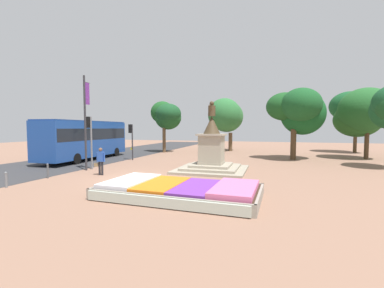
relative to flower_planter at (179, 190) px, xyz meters
name	(u,v)px	position (x,y,z in m)	size (l,w,h in m)	color
ground_plane	(134,178)	(-3.95, 3.06, -0.28)	(88.62, 88.62, 0.00)	#8C6651
street_asphalt_strip	(16,171)	(-13.16, 3.06, -0.28)	(8.25, 77.54, 0.01)	#333335
flower_planter	(179,190)	(0.00, 0.00, 0.00)	(7.00, 3.87, 0.65)	#38281C
statue_monument	(212,155)	(-0.17, 7.09, 0.83)	(4.72, 4.72, 4.81)	gray
traffic_light_mid_block	(90,133)	(-8.69, 5.22, 2.36)	(0.41, 0.29, 3.78)	slate
traffic_light_far_corner	(131,135)	(-8.58, 10.74, 2.01)	(0.41, 0.28, 3.31)	#2D2D33
banner_pole	(85,120)	(-8.61, 4.67, 3.22)	(0.14, 0.65, 6.58)	#2D2D33
city_bus	(86,138)	(-12.80, 9.72, 1.79)	(3.12, 10.48, 3.63)	#1E4799
pedestrian_with_handbag	(100,160)	(-6.48, 3.36, 0.70)	(0.73, 0.27, 1.73)	black
kerb_bollard_south	(6,179)	(-8.82, -0.92, 0.14)	(0.13, 0.13, 0.80)	slate
kerb_bollard_mid_a	(48,170)	(-8.84, 1.61, 0.18)	(0.12, 0.12, 0.88)	#4C5156
park_tree_far_left	(226,116)	(-1.87, 22.83, 4.29)	(4.38, 5.02, 6.77)	brown
park_tree_behind_statue	(354,108)	(13.24, 24.99, 5.10)	(5.15, 5.00, 7.37)	#4C3823
park_tree_street_side	(363,113)	(12.16, 18.18, 4.14)	(4.99, 5.18, 6.77)	#4C3823
park_tree_mid_canopy	(298,110)	(6.18, 15.80, 4.40)	(5.44, 5.53, 6.56)	#4C3823
park_tree_distant	(167,115)	(-8.54, 19.11, 4.29)	(3.99, 3.50, 6.28)	brown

